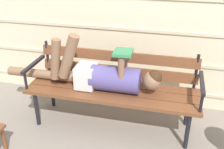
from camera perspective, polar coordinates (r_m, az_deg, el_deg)
The scene contains 3 objects.
ground_plane at distance 3.00m, azimuth -0.45°, elevation -11.48°, with size 12.00×12.00×0.00m, color gray.
park_bench at distance 2.87m, azimuth 0.34°, elevation -1.96°, with size 1.81×0.52×0.82m.
reclining_person at distance 2.77m, azimuth -2.24°, elevation -0.07°, with size 1.74×0.26×0.60m.
Camera 1 is at (0.59, -2.28, 1.86)m, focal length 43.25 mm.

